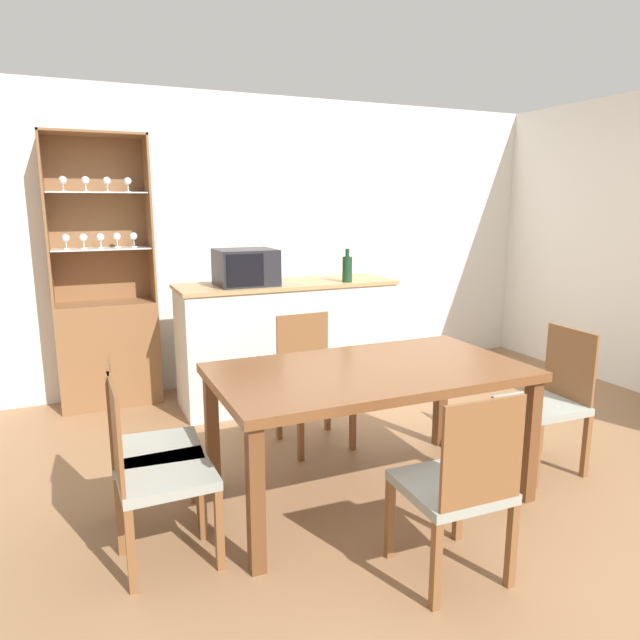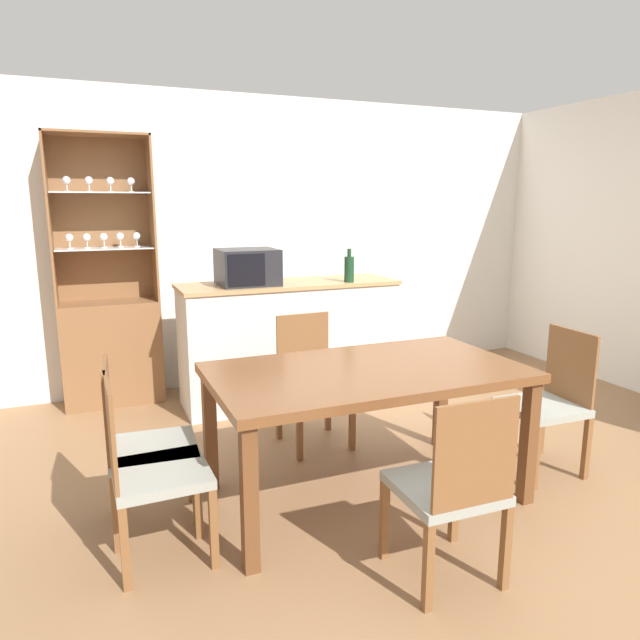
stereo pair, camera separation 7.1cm
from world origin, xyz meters
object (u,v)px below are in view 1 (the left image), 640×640
dining_chair_side_right_near (548,401)px  dining_chair_side_left_far (147,448)px  display_cabinet (108,330)px  dining_table (369,382)px  wine_bottle (347,268)px  dining_chair_side_left_near (155,472)px  dining_chair_head_near (457,486)px  dining_chair_head_far (312,381)px  microwave (246,267)px

dining_chair_side_right_near → dining_chair_side_left_far: (-2.34, 0.29, 0.00)m
display_cabinet → dining_table: 2.50m
display_cabinet → dining_table: size_ratio=1.27×
dining_table → wine_bottle: wine_bottle is taller
dining_chair_side_right_near → dining_chair_side_left_far: size_ratio=1.00×
dining_chair_side_left_near → dining_chair_head_near: bearing=59.6°
dining_table → dining_chair_side_right_near: dining_chair_side_right_near is taller
dining_chair_head_far → dining_chair_side_left_far: bearing=27.4°
display_cabinet → dining_chair_head_near: (1.21, -2.99, -0.18)m
display_cabinet → wine_bottle: 2.01m
display_cabinet → dining_chair_side_left_far: display_cabinet is taller
dining_chair_side_left_near → wine_bottle: bearing=131.7°
microwave → wine_bottle: size_ratio=1.66×
dining_table → dining_chair_head_near: dining_chair_head_near is taller
display_cabinet → dining_table: (1.21, -2.19, 0.06)m
dining_table → wine_bottle: (0.61, 1.50, 0.44)m
dining_chair_side_left_far → wine_bottle: (1.78, 1.35, 0.67)m
dining_chair_head_far → dining_chair_side_left_near: (-1.17, -0.94, 0.00)m
dining_chair_side_right_near → dining_chair_side_left_far: bearing=84.9°
display_cabinet → wine_bottle: size_ratio=7.93×
dining_chair_head_far → wine_bottle: bearing=-132.9°
dining_chair_side_left_near → dining_chair_side_left_far: bearing=178.9°
dining_table → wine_bottle: bearing=68.0°
dining_chair_head_near → microwave: 2.57m
dining_table → dining_chair_side_left_near: bearing=-173.0°
dining_chair_head_far → dining_chair_head_near: same height
dining_chair_side_right_near → dining_chair_side_left_near: size_ratio=1.00×
dining_chair_side_left_near → dining_chair_head_far: bearing=127.8°
dining_chair_head_near → wine_bottle: bearing=76.7°
dining_chair_side_left_far → microwave: (0.98, 1.52, 0.70)m
dining_chair_side_left_near → display_cabinet: bearing=179.9°
dining_chair_side_right_near → microwave: 2.37m
display_cabinet → microwave: size_ratio=4.77×
dining_table → dining_chair_side_left_far: bearing=172.9°
dining_chair_side_right_near → dining_chair_head_near: bearing=121.2°
dining_table → dining_chair_head_far: bearing=90.1°
dining_table → microwave: microwave is taller
dining_chair_side_left_far → wine_bottle: wine_bottle is taller
display_cabinet → wine_bottle: display_cabinet is taller
dining_chair_head_far → dining_chair_side_left_near: same height
dining_table → dining_chair_head_far: size_ratio=1.92×
dining_chair_side_right_near → display_cabinet: bearing=47.5°
dining_chair_side_left_near → wine_bottle: (1.78, 1.64, 0.67)m
dining_chair_head_near → wine_bottle: size_ratio=3.24×
microwave → dining_table: bearing=-83.3°
dining_table → dining_chair_side_left_near: 1.20m
dining_chair_head_near → wine_bottle: (0.61, 2.30, 0.67)m
dining_chair_side_left_far → dining_chair_side_left_near: same height
dining_chair_head_far → dining_chair_side_right_near: size_ratio=1.00×
dining_chair_head_far → wine_bottle: wine_bottle is taller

